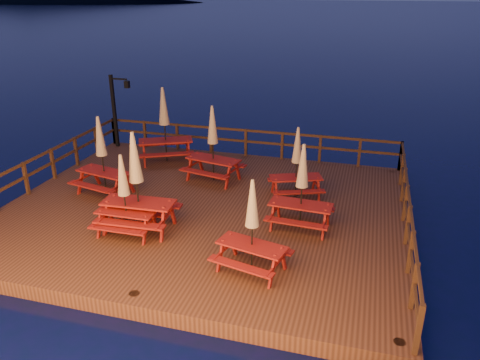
{
  "coord_description": "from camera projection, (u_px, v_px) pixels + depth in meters",
  "views": [
    {
      "loc": [
        4.58,
        -12.21,
        6.67
      ],
      "look_at": [
        0.96,
        0.6,
        1.15
      ],
      "focal_mm": 35.0,
      "sensor_mm": 36.0,
      "label": 1
    }
  ],
  "objects": [
    {
      "name": "deck_piles",
      "position": [
        205.0,
        226.0,
        14.68
      ],
      "size": [
        11.44,
        9.44,
        1.4
      ],
      "color": "#331C10",
      "rests_on": "ground"
    },
    {
      "name": "deck",
      "position": [
        205.0,
        212.0,
        14.48
      ],
      "size": [
        12.0,
        10.0,
        0.4
      ],
      "primitive_type": "cube",
      "color": "#412114",
      "rests_on": "ground"
    },
    {
      "name": "picnic_table_1",
      "position": [
        252.0,
        225.0,
        10.7
      ],
      "size": [
        1.9,
        1.68,
        2.34
      ],
      "rotation": [
        0.0,
        0.0,
        -0.23
      ],
      "color": "maroon",
      "rests_on": "deck"
    },
    {
      "name": "picnic_table_2",
      "position": [
        136.0,
        181.0,
        12.5
      ],
      "size": [
        2.05,
        1.72,
        2.82
      ],
      "rotation": [
        0.0,
        0.0,
        0.05
      ],
      "color": "maroon",
      "rests_on": "deck"
    },
    {
      "name": "picnic_table_6",
      "position": [
        124.0,
        194.0,
        12.36
      ],
      "size": [
        1.62,
        1.34,
        2.29
      ],
      "rotation": [
        0.0,
        0.0,
        0.01
      ],
      "color": "maroon",
      "rests_on": "deck"
    },
    {
      "name": "railing",
      "position": [
        222.0,
        164.0,
        15.69
      ],
      "size": [
        11.8,
        9.75,
        1.1
      ],
      "color": "#331C10",
      "rests_on": "deck"
    },
    {
      "name": "picnic_table_7",
      "position": [
        102.0,
        155.0,
        14.82
      ],
      "size": [
        2.08,
        1.83,
        2.58
      ],
      "rotation": [
        0.0,
        0.0,
        -0.21
      ],
      "color": "maroon",
      "rests_on": "deck"
    },
    {
      "name": "picnic_table_3",
      "position": [
        302.0,
        186.0,
        12.64
      ],
      "size": [
        1.81,
        1.52,
        2.47
      ],
      "rotation": [
        0.0,
        0.0,
        -0.06
      ],
      "color": "maroon",
      "rests_on": "deck"
    },
    {
      "name": "ground",
      "position": [
        205.0,
        218.0,
        14.56
      ],
      "size": [
        500.0,
        500.0,
        0.0
      ],
      "primitive_type": "plane",
      "color": "#050C32",
      "rests_on": "ground"
    },
    {
      "name": "picnic_table_5",
      "position": [
        297.0,
        162.0,
        14.59
      ],
      "size": [
        2.0,
        1.84,
        2.32
      ],
      "rotation": [
        0.0,
        0.0,
        0.38
      ],
      "color": "maroon",
      "rests_on": "deck"
    },
    {
      "name": "lamp_post",
      "position": [
        117.0,
        105.0,
        19.12
      ],
      "size": [
        0.85,
        0.18,
        3.0
      ],
      "color": "black",
      "rests_on": "deck"
    },
    {
      "name": "picnic_table_4",
      "position": [
        165.0,
        124.0,
        17.56
      ],
      "size": [
        2.54,
        2.38,
        2.87
      ],
      "rotation": [
        0.0,
        0.0,
        0.47
      ],
      "color": "maroon",
      "rests_on": "deck"
    },
    {
      "name": "picnic_table_0",
      "position": [
        213.0,
        142.0,
        15.85
      ],
      "size": [
        2.13,
        1.88,
        2.64
      ],
      "rotation": [
        0.0,
        0.0,
        -0.22
      ],
      "color": "maroon",
      "rests_on": "deck"
    }
  ]
}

